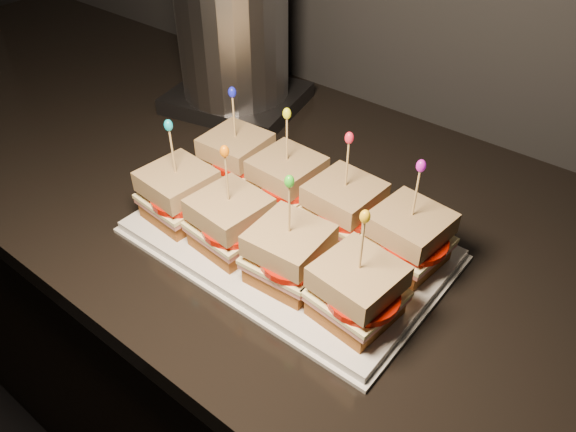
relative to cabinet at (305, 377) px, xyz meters
The scene contains 63 objects.
cabinet is the anchor object (origin of this frame).
granite_slab 0.45m from the cabinet, 90.00° to the right, with size 2.52×0.73×0.04m, color black.
platter 0.49m from the cabinet, 70.51° to the right, with size 0.43×0.27×0.02m, color silver.
platter_rim 0.48m from the cabinet, 70.51° to the right, with size 0.44×0.28×0.01m, color silver.
sandwich_0_bread_bot 0.51m from the cabinet, 161.99° to the right, with size 0.09×0.09×0.02m, color brown.
sandwich_0_ham 0.53m from the cabinet, 161.99° to the right, with size 0.10×0.09×0.01m, color #B2695F.
sandwich_0_cheese 0.53m from the cabinet, 161.99° to the right, with size 0.10×0.10×0.01m, color #FCF2A5.
sandwich_0_tomato 0.54m from the cabinet, 157.31° to the right, with size 0.09×0.09×0.01m, color #B41103.
sandwich_0_bread_top 0.56m from the cabinet, 161.99° to the right, with size 0.09×0.09×0.03m, color #512A11.
sandwich_0_pick 0.60m from the cabinet, 161.99° to the right, with size 0.00×0.00×0.09m, color tan.
sandwich_0_frill 0.65m from the cabinet, 161.99° to the right, with size 0.01×0.01×0.02m, color #161BD0.
sandwich_1_bread_bot 0.50m from the cabinet, 112.37° to the right, with size 0.09×0.09×0.02m, color brown.
sandwich_1_ham 0.51m from the cabinet, 112.37° to the right, with size 0.10×0.09×0.01m, color #B2695F.
sandwich_1_cheese 0.52m from the cabinet, 112.37° to the right, with size 0.10×0.10×0.01m, color #FCF2A5.
sandwich_1_tomato 0.53m from the cabinet, 94.98° to the right, with size 0.09×0.09×0.01m, color #B41103.
sandwich_1_bread_top 0.55m from the cabinet, 112.37° to the right, with size 0.09×0.09×0.03m, color #512A11.
sandwich_1_pick 0.59m from the cabinet, 112.37° to the right, with size 0.00×0.00×0.09m, color tan.
sandwich_1_frill 0.64m from the cabinet, 112.37° to the right, with size 0.01×0.01×0.02m, color #EBF718.
sandwich_2_bread_bot 0.50m from the cabinet, 23.94° to the right, with size 0.09×0.09×0.02m, color brown.
sandwich_2_ham 0.52m from the cabinet, 23.94° to the right, with size 0.10×0.09×0.01m, color #B2695F.
sandwich_2_cheese 0.53m from the cabinet, 23.94° to the right, with size 0.10×0.10×0.01m, color #FCF2A5.
sandwich_2_tomato 0.54m from the cabinet, 24.27° to the right, with size 0.09×0.09×0.01m, color #B41103.
sandwich_2_bread_top 0.55m from the cabinet, 23.94° to the right, with size 0.09×0.09×0.03m, color #512A11.
sandwich_2_pick 0.60m from the cabinet, 23.94° to the right, with size 0.00×0.00×0.09m, color tan.
sandwich_2_frill 0.64m from the cabinet, 23.94° to the right, with size 0.01×0.01×0.02m, color #F1203A.
sandwich_3_bread_bot 0.53m from the cabinet, 11.50° to the right, with size 0.09×0.09×0.02m, color brown.
sandwich_3_ham 0.55m from the cabinet, 11.50° to the right, with size 0.10×0.09×0.01m, color #B2695F.
sandwich_3_cheese 0.55m from the cabinet, 11.50° to the right, with size 0.10×0.10×0.01m, color #FCF2A5.
sandwich_3_tomato 0.57m from the cabinet, 12.47° to the right, with size 0.09×0.09×0.01m, color #B41103.
sandwich_3_bread_top 0.58m from the cabinet, 11.50° to the right, with size 0.09×0.09×0.03m, color #512A11.
sandwich_3_pick 0.62m from the cabinet, 11.50° to the right, with size 0.00×0.00×0.09m, color tan.
sandwich_3_frill 0.67m from the cabinet, 11.50° to the right, with size 0.01×0.01×0.02m, color #C116C4.
sandwich_4_bread_bot 0.53m from the cabinet, 126.22° to the right, with size 0.09×0.09×0.02m, color brown.
sandwich_4_ham 0.55m from the cabinet, 126.22° to the right, with size 0.10×0.09×0.01m, color #B2695F.
sandwich_4_cheese 0.56m from the cabinet, 126.22° to the right, with size 0.10×0.10×0.01m, color #FCF2A5.
sandwich_4_tomato 0.56m from the cabinet, 122.41° to the right, with size 0.09×0.09×0.01m, color #B41103.
sandwich_4_bread_top 0.58m from the cabinet, 126.22° to the right, with size 0.09×0.09×0.03m, color #512A11.
sandwich_4_pick 0.62m from the cabinet, 126.22° to the right, with size 0.00×0.00×0.09m, color tan.
sandwich_4_frill 0.67m from the cabinet, 126.22° to the right, with size 0.01×0.01×0.02m, color #0BA7C1.
sandwich_5_bread_bot 0.52m from the cabinet, 95.60° to the right, with size 0.09×0.09×0.02m, color brown.
sandwich_5_ham 0.54m from the cabinet, 95.60° to the right, with size 0.10×0.09×0.01m, color #B2695F.
sandwich_5_cheese 0.54m from the cabinet, 95.60° to the right, with size 0.10×0.10×0.01m, color #FCF2A5.
sandwich_5_tomato 0.55m from the cabinet, 91.32° to the right, with size 0.09×0.09×0.01m, color #B41103.
sandwich_5_bread_top 0.57m from the cabinet, 95.60° to the right, with size 0.09×0.09×0.03m, color #512A11.
sandwich_5_pick 0.61m from the cabinet, 95.60° to the right, with size 0.00×0.00×0.09m, color tan.
sandwich_5_frill 0.66m from the cabinet, 95.60° to the right, with size 0.01×0.01×0.02m, color orange.
sandwich_6_bread_bot 0.53m from the cabinet, 61.80° to the right, with size 0.09×0.09×0.02m, color brown.
sandwich_6_ham 0.54m from the cabinet, 61.80° to the right, with size 0.10×0.09×0.01m, color #B2695F.
sandwich_6_cheese 0.55m from the cabinet, 61.80° to the right, with size 0.10×0.10×0.01m, color #FCF2A5.
sandwich_6_tomato 0.56m from the cabinet, 59.52° to the right, with size 0.09×0.09×0.01m, color #B41103.
sandwich_6_bread_top 0.58m from the cabinet, 61.80° to the right, with size 0.09×0.09×0.03m, color #512A11.
sandwich_6_pick 0.62m from the cabinet, 61.80° to the right, with size 0.00×0.00×0.09m, color tan.
sandwich_6_frill 0.66m from the cabinet, 61.80° to the right, with size 0.01×0.01×0.02m, color green.
sandwich_7_bread_bot 0.55m from the cabinet, 40.51° to the right, with size 0.09×0.09×0.02m, color brown.
sandwich_7_ham 0.57m from the cabinet, 40.51° to the right, with size 0.10×0.09×0.01m, color #B2695F.
sandwich_7_cheese 0.58m from the cabinet, 40.51° to the right, with size 0.10×0.10×0.01m, color #FCF2A5.
sandwich_7_tomato 0.59m from the cabinet, 39.80° to the right, with size 0.09×0.09×0.01m, color #B41103.
sandwich_7_bread_top 0.60m from the cabinet, 40.51° to the right, with size 0.09×0.09×0.03m, color #512A11.
sandwich_7_pick 0.64m from the cabinet, 40.51° to the right, with size 0.00×0.00×0.09m, color tan.
sandwich_7_frill 0.68m from the cabinet, 40.51° to the right, with size 0.01×0.01×0.02m, color gold.
appliance_base 0.60m from the cabinet, 151.46° to the left, with size 0.25×0.21×0.03m, color #262628.
appliance_body 0.73m from the cabinet, 151.46° to the left, with size 0.21×0.21×0.27m, color silver.
appliance 0.72m from the cabinet, 151.46° to the left, with size 0.25×0.21×0.32m, color silver, non-canonical shape.
Camera 1 is at (0.10, 1.07, 1.44)m, focal length 35.00 mm.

